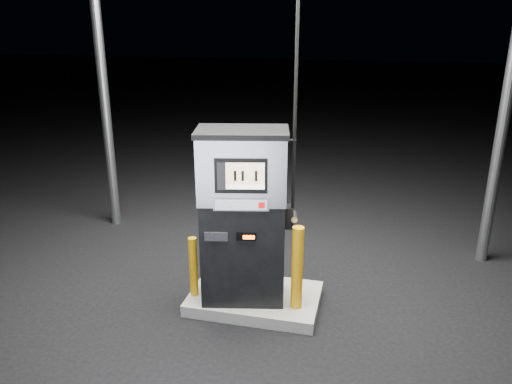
# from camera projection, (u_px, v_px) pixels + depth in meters

# --- Properties ---
(ground) EXTENTS (80.00, 80.00, 0.00)m
(ground) POSITION_uv_depth(u_px,v_px,m) (255.00, 304.00, 6.30)
(ground) COLOR black
(ground) RESTS_ON ground
(pump_island) EXTENTS (1.60, 1.00, 0.15)m
(pump_island) POSITION_uv_depth(u_px,v_px,m) (255.00, 299.00, 6.27)
(pump_island) COLOR slate
(pump_island) RESTS_ON ground
(fuel_dispenser) EXTENTS (1.21, 0.82, 4.36)m
(fuel_dispenser) POSITION_uv_depth(u_px,v_px,m) (243.00, 216.00, 5.82)
(fuel_dispenser) COLOR black
(fuel_dispenser) RESTS_ON pump_island
(bollard_left) EXTENTS (0.12, 0.12, 0.77)m
(bollard_left) POSITION_uv_depth(u_px,v_px,m) (193.00, 267.00, 6.10)
(bollard_left) COLOR orange
(bollard_left) RESTS_ON pump_island
(bollard_right) EXTENTS (0.15, 0.15, 1.03)m
(bollard_right) POSITION_uv_depth(u_px,v_px,m) (297.00, 268.00, 5.79)
(bollard_right) COLOR orange
(bollard_right) RESTS_ON pump_island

